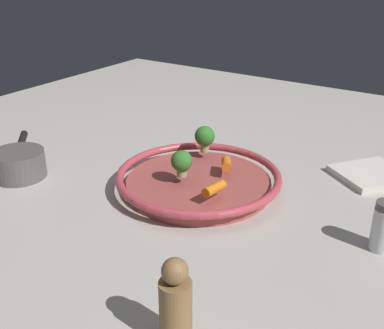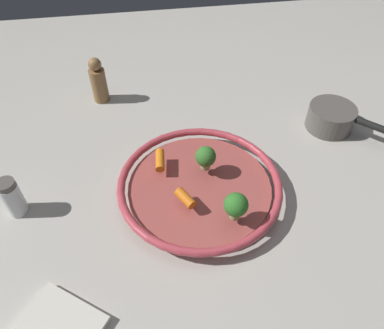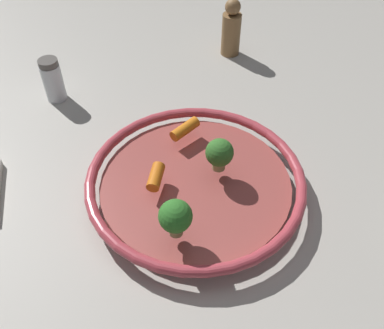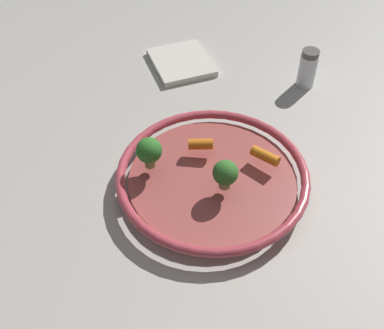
# 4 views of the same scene
# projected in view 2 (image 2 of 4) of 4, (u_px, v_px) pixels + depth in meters

# --- Properties ---
(ground_plane) EXTENTS (1.81, 1.81, 0.00)m
(ground_plane) POSITION_uv_depth(u_px,v_px,m) (199.00, 193.00, 0.75)
(ground_plane) COLOR #B7B2A8
(serving_bowl) EXTENTS (0.33, 0.33, 0.04)m
(serving_bowl) POSITION_uv_depth(u_px,v_px,m) (200.00, 187.00, 0.74)
(serving_bowl) COLOR #A84C47
(serving_bowl) RESTS_ON ground_plane
(baby_carrot_right) EXTENTS (0.05, 0.04, 0.02)m
(baby_carrot_right) POSITION_uv_depth(u_px,v_px,m) (185.00, 198.00, 0.68)
(baby_carrot_right) COLOR orange
(baby_carrot_right) RESTS_ON serving_bowl
(baby_carrot_center) EXTENTS (0.05, 0.02, 0.02)m
(baby_carrot_center) POSITION_uv_depth(u_px,v_px,m) (160.00, 160.00, 0.75)
(baby_carrot_center) COLOR orange
(baby_carrot_center) RESTS_ON serving_bowl
(broccoli_floret_small) EXTENTS (0.04, 0.04, 0.06)m
(broccoli_floret_small) POSITION_uv_depth(u_px,v_px,m) (236.00, 205.00, 0.64)
(broccoli_floret_small) COLOR #96AA66
(broccoli_floret_small) RESTS_ON serving_bowl
(broccoli_floret_edge) EXTENTS (0.04, 0.04, 0.05)m
(broccoli_floret_edge) POSITION_uv_depth(u_px,v_px,m) (206.00, 157.00, 0.73)
(broccoli_floret_edge) COLOR #9AA766
(broccoli_floret_edge) RESTS_ON serving_bowl
(salt_shaker) EXTENTS (0.04, 0.04, 0.09)m
(salt_shaker) POSITION_uv_depth(u_px,v_px,m) (12.00, 198.00, 0.69)
(salt_shaker) COLOR silver
(salt_shaker) RESTS_ON ground_plane
(pepper_mill) EXTENTS (0.04, 0.04, 0.12)m
(pepper_mill) POSITION_uv_depth(u_px,v_px,m) (98.00, 82.00, 0.94)
(pepper_mill) COLOR olive
(pepper_mill) RESTS_ON ground_plane
(saucepan) EXTENTS (0.16, 0.16, 0.06)m
(saucepan) POSITION_uv_depth(u_px,v_px,m) (332.00, 118.00, 0.88)
(saucepan) COLOR #56514C
(saucepan) RESTS_ON ground_plane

